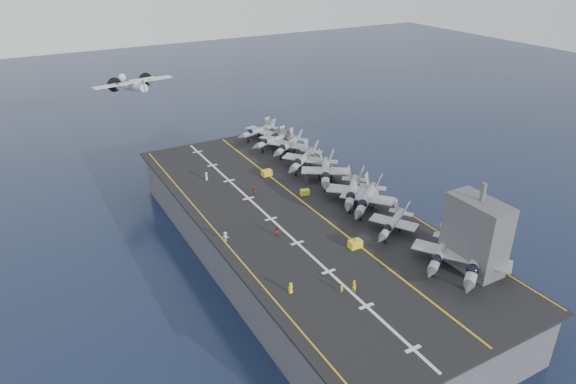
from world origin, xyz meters
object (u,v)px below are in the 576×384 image
island_superstructure (477,226)px  tow_cart_a (355,244)px  fighter_jet_0 (476,260)px  transport_plane (134,87)px

island_superstructure → tow_cart_a: island_superstructure is taller
fighter_jet_0 → transport_plane: 99.88m
tow_cart_a → transport_plane: (-16.47, 79.49, 11.75)m
island_superstructure → fighter_jet_0: (-1.51, -2.08, -4.68)m
island_superstructure → transport_plane: bearing=107.5°
fighter_jet_0 → tow_cart_a: fighter_jet_0 is taller
island_superstructure → transport_plane: size_ratio=0.63×
fighter_jet_0 → transport_plane: transport_plane is taller
fighter_jet_0 → tow_cart_a: bearing=125.7°
tow_cart_a → transport_plane: bearing=101.7°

